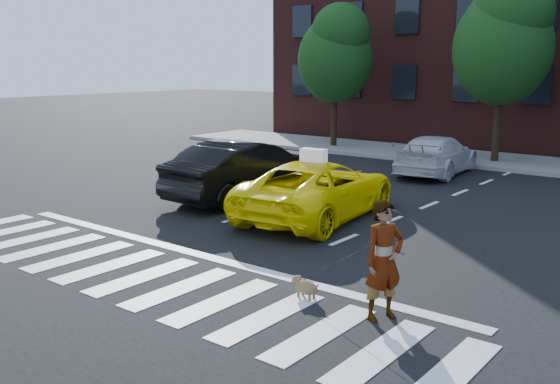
% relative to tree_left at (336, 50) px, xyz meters
% --- Properties ---
extents(ground, '(120.00, 120.00, 0.00)m').
position_rel_tree_left_xyz_m(ground, '(6.97, -17.00, -4.44)').
color(ground, black).
rests_on(ground, ground).
extents(crosswalk, '(13.00, 2.40, 0.01)m').
position_rel_tree_left_xyz_m(crosswalk, '(6.97, -17.00, -4.43)').
color(crosswalk, silver).
rests_on(crosswalk, ground).
extents(stop_line, '(12.00, 0.30, 0.01)m').
position_rel_tree_left_xyz_m(stop_line, '(6.97, -15.40, -4.43)').
color(stop_line, silver).
rests_on(stop_line, ground).
extents(sidewalk_far, '(30.00, 4.00, 0.15)m').
position_rel_tree_left_xyz_m(sidewalk_far, '(6.97, 0.50, -4.37)').
color(sidewalk_far, slate).
rests_on(sidewalk_far, ground).
extents(building, '(26.00, 10.00, 12.00)m').
position_rel_tree_left_xyz_m(building, '(6.97, 8.00, 1.56)').
color(building, '#4B1D1A').
rests_on(building, ground).
extents(tree_left, '(3.39, 3.38, 6.50)m').
position_rel_tree_left_xyz_m(tree_left, '(0.00, 0.00, 0.00)').
color(tree_left, black).
rests_on(tree_left, ground).
extents(tree_mid, '(3.69, 3.69, 7.10)m').
position_rel_tree_left_xyz_m(tree_mid, '(7.50, -0.00, 0.41)').
color(tree_mid, black).
rests_on(tree_mid, ground).
extents(taxi, '(3.09, 5.57, 1.47)m').
position_rel_tree_left_xyz_m(taxi, '(6.91, -11.26, -3.70)').
color(taxi, '#FFE705').
rests_on(taxi, ground).
extents(black_sedan, '(2.08, 5.28, 1.71)m').
position_rel_tree_left_xyz_m(black_sedan, '(4.02, -10.70, -3.58)').
color(black_sedan, black).
rests_on(black_sedan, ground).
extents(white_suv, '(2.40, 4.89, 1.37)m').
position_rel_tree_left_xyz_m(white_suv, '(6.57, -3.38, -3.76)').
color(white_suv, silver).
rests_on(white_suv, ground).
extents(woman, '(0.69, 0.81, 1.87)m').
position_rel_tree_left_xyz_m(woman, '(11.39, -15.94, -3.50)').
color(woman, '#999999').
rests_on(woman, ground).
extents(dog, '(0.62, 0.29, 0.35)m').
position_rel_tree_left_xyz_m(dog, '(9.93, -15.99, -4.24)').
color(dog, olive).
rests_on(dog, ground).
extents(taxi_sign, '(0.68, 0.36, 0.32)m').
position_rel_tree_left_xyz_m(taxi_sign, '(6.91, -11.46, -2.81)').
color(taxi_sign, white).
rests_on(taxi_sign, taxi).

